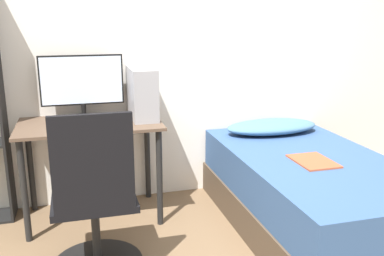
{
  "coord_description": "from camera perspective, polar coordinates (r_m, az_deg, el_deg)",
  "views": [
    {
      "loc": [
        -0.56,
        -1.95,
        1.48
      ],
      "look_at": [
        0.18,
        0.72,
        0.75
      ],
      "focal_mm": 40.0,
      "sensor_mm": 36.0,
      "label": 1
    }
  ],
  "objects": [
    {
      "name": "keyboard",
      "position": [
        3.03,
        -14.22,
        0.3
      ],
      "size": [
        0.34,
        0.12,
        0.02
      ],
      "color": "#33477A",
      "rests_on": "desk"
    },
    {
      "name": "bed",
      "position": [
        3.15,
        15.51,
        -8.48
      ],
      "size": [
        1.02,
        1.81,
        0.54
      ],
      "color": "#4C3D2D",
      "rests_on": "ground_plane"
    },
    {
      "name": "pc_tower",
      "position": [
        3.21,
        -6.69,
        4.68
      ],
      "size": [
        0.18,
        0.44,
        0.37
      ],
      "color": "#99999E",
      "rests_on": "desk"
    },
    {
      "name": "desk",
      "position": [
        3.18,
        -13.37,
        -1.37
      ],
      "size": [
        1.01,
        0.6,
        0.73
      ],
      "color": "brown",
      "rests_on": "ground_plane"
    },
    {
      "name": "monitor",
      "position": [
        3.29,
        -14.44,
        5.79
      ],
      "size": [
        0.61,
        0.2,
        0.47
      ],
      "color": "black",
      "rests_on": "desk"
    },
    {
      "name": "magazine",
      "position": [
        2.95,
        15.87,
        -4.28
      ],
      "size": [
        0.24,
        0.32,
        0.01
      ],
      "color": "#B24C2D",
      "rests_on": "bed"
    },
    {
      "name": "wall_back",
      "position": [
        3.44,
        -6.29,
        10.87
      ],
      "size": [
        8.0,
        0.05,
        2.5
      ],
      "color": "silver",
      "rests_on": "ground_plane"
    },
    {
      "name": "mouse",
      "position": [
        3.05,
        -10.05,
        0.58
      ],
      "size": [
        0.06,
        0.09,
        0.02
      ],
      "color": "silver",
      "rests_on": "desk"
    },
    {
      "name": "office_chair",
      "position": [
        2.56,
        -12.79,
        -11.02
      ],
      "size": [
        0.54,
        0.54,
        1.0
      ],
      "color": "black",
      "rests_on": "ground_plane"
    },
    {
      "name": "pillow",
      "position": [
        3.58,
        10.6,
        0.18
      ],
      "size": [
        0.78,
        0.36,
        0.11
      ],
      "color": "teal",
      "rests_on": "bed"
    }
  ]
}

